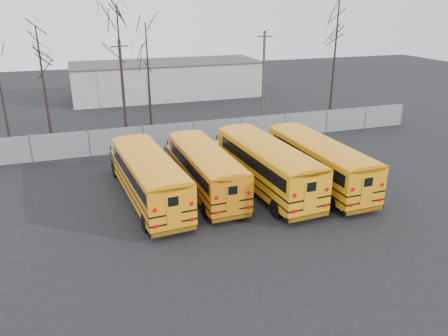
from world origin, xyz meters
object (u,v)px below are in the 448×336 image
object	(u,v)px
bus_d	(318,159)
utility_pole_right	(263,72)
bus_b	(205,166)
utility_pole_left	(123,89)
bus_a	(148,174)
bus_c	(265,162)

from	to	relation	value
bus_d	utility_pole_right	bearing A→B (deg)	74.70
bus_b	utility_pole_left	world-z (taller)	utility_pole_left
bus_a	bus_c	bearing A→B (deg)	-9.36
bus_b	utility_pole_right	world-z (taller)	utility_pole_right
bus_a	bus_d	size ratio (longest dim) A/B	0.99
bus_b	bus_c	distance (m)	3.65
bus_c	utility_pole_right	size ratio (longest dim) A/B	1.38
bus_c	bus_b	bearing A→B (deg)	162.99
bus_d	bus_c	bearing A→B (deg)	171.27
utility_pole_left	utility_pole_right	size ratio (longest dim) A/B	0.99
bus_a	utility_pole_right	xyz separation A→B (m)	(14.68, 17.80, 2.46)
utility_pole_right	bus_c	bearing A→B (deg)	-90.81
bus_a	bus_c	distance (m)	6.98
bus_a	utility_pole_left	size ratio (longest dim) A/B	1.33
bus_a	bus_b	distance (m)	3.42
bus_a	bus_c	world-z (taller)	bus_c
bus_d	utility_pole_left	world-z (taller)	utility_pole_left
bus_b	bus_d	distance (m)	7.00
bus_a	utility_pole_right	world-z (taller)	utility_pole_right
bus_c	utility_pole_right	xyz separation A→B (m)	(7.71, 18.30, 2.37)
bus_c	bus_d	xyz separation A→B (m)	(3.34, -0.39, -0.05)
bus_b	bus_d	xyz separation A→B (m)	(6.89, -1.21, 0.10)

